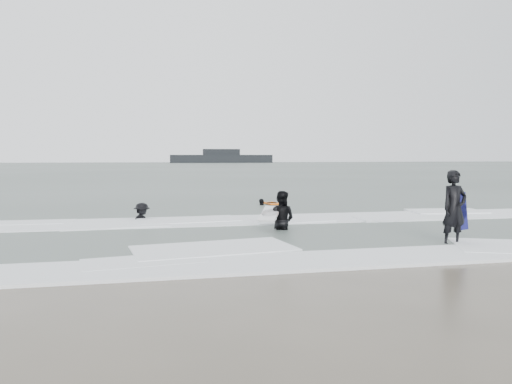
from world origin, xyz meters
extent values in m
plane|color=brown|center=(0.00, 0.00, 0.00)|extent=(320.00, 320.00, 0.00)
plane|color=#47544C|center=(0.00, 80.00, 0.06)|extent=(320.00, 320.00, 0.00)
imported|color=black|center=(4.17, 0.57, 0.00)|extent=(0.76, 0.55, 1.92)
imported|color=black|center=(0.54, 3.85, 0.00)|extent=(1.08, 1.02, 1.76)
imported|color=black|center=(-3.63, 6.93, 0.00)|extent=(1.05, 1.09, 1.49)
imported|color=black|center=(1.52, 11.12, 0.00)|extent=(0.94, 0.62, 1.49)
imported|color=black|center=(9.77, 8.95, 0.00)|extent=(1.11, 1.06, 1.92)
cube|color=white|center=(0.00, -0.60, 0.03)|extent=(30.03, 2.32, 0.07)
cube|color=white|center=(0.00, 6.00, 0.04)|extent=(30.00, 2.60, 0.09)
cube|color=black|center=(17.46, 145.21, 1.31)|extent=(31.73, 5.67, 2.49)
cube|color=black|center=(17.46, 145.21, 3.46)|extent=(11.33, 3.40, 1.81)
camera|label=1|loc=(-3.18, -10.61, 2.26)|focal=35.00mm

